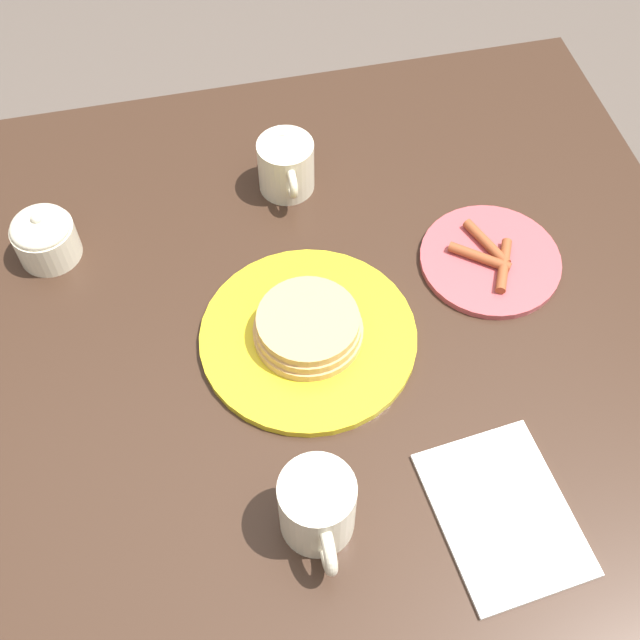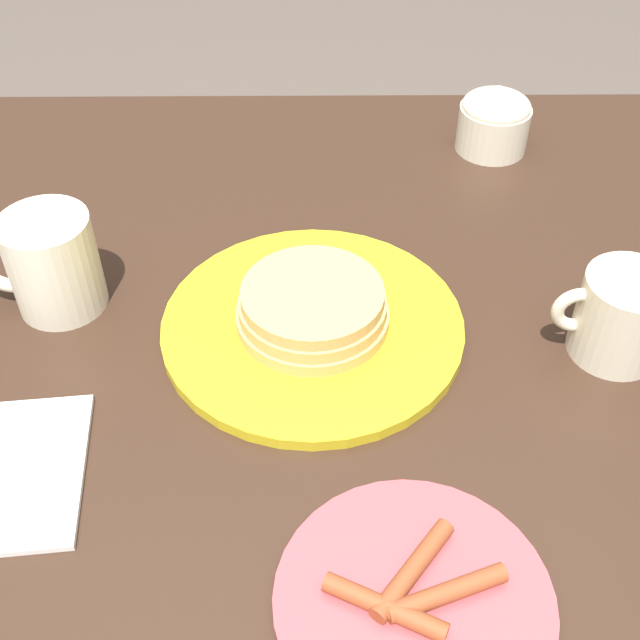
{
  "view_description": "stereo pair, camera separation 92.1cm",
  "coord_description": "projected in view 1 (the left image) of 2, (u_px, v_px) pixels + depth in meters",
  "views": [
    {
      "loc": [
        0.5,
        -0.16,
        1.62
      ],
      "look_at": [
        -0.06,
        -0.04,
        0.77
      ],
      "focal_mm": 45.0,
      "sensor_mm": 36.0,
      "label": 1
    },
    {
      "loc": [
        -0.05,
        0.49,
        1.27
      ],
      "look_at": [
        -0.06,
        -0.04,
        0.77
      ],
      "focal_mm": 45.0,
      "sensor_mm": 36.0,
      "label": 2
    }
  ],
  "objects": [
    {
      "name": "creamer_pitcher",
      "position": [
        286.0,
        164.0,
        1.16
      ],
      "size": [
        0.12,
        0.08,
        0.09
      ],
      "color": "beige",
      "rests_on": "dining_table"
    },
    {
      "name": "ground_plane",
      "position": [
        343.0,
        551.0,
        1.64
      ],
      "size": [
        8.0,
        8.0,
        0.0
      ],
      "primitive_type": "plane",
      "color": "#51473F"
    },
    {
      "name": "sugar_bowl",
      "position": [
        44.0,
        236.0,
        1.09
      ],
      "size": [
        0.09,
        0.09,
        0.08
      ],
      "color": "beige",
      "rests_on": "dining_table"
    },
    {
      "name": "coffee_mug",
      "position": [
        318.0,
        509.0,
        0.86
      ],
      "size": [
        0.12,
        0.08,
        0.1
      ],
      "color": "beige",
      "rests_on": "dining_table"
    },
    {
      "name": "dining_table",
      "position": [
        353.0,
        409.0,
        1.12
      ],
      "size": [
        1.13,
        1.01,
        0.74
      ],
      "color": "#332116",
      "rests_on": "ground_plane"
    },
    {
      "name": "pancake_plate",
      "position": [
        308.0,
        332.0,
        1.03
      ],
      "size": [
        0.28,
        0.28,
        0.05
      ],
      "color": "gold",
      "rests_on": "dining_table"
    },
    {
      "name": "napkin",
      "position": [
        503.0,
        513.0,
        0.91
      ],
      "size": [
        0.21,
        0.17,
        0.01
      ],
      "color": "white",
      "rests_on": "dining_table"
    },
    {
      "name": "side_plate_bacon",
      "position": [
        490.0,
        260.0,
        1.11
      ],
      "size": [
        0.19,
        0.19,
        0.02
      ],
      "color": "#B2474C",
      "rests_on": "dining_table"
    }
  ]
}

